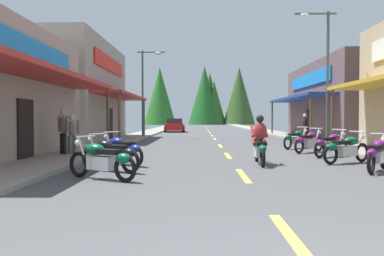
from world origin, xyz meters
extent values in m
cube|color=#4C4C4F|center=(0.00, 33.18, -0.05)|extent=(9.69, 96.36, 0.10)
cube|color=gray|center=(-5.92, 33.18, 0.06)|extent=(2.16, 96.36, 0.12)
cube|color=gray|center=(5.92, 33.18, 0.06)|extent=(2.16, 96.36, 0.12)
cube|color=#E0C64C|center=(0.00, 2.00, 0.01)|extent=(0.16, 2.40, 0.01)
cube|color=#E0C64C|center=(0.00, 7.18, 0.01)|extent=(0.16, 2.40, 0.01)
cube|color=#E0C64C|center=(0.00, 12.28, 0.01)|extent=(0.16, 2.40, 0.01)
cube|color=#E0C64C|center=(0.00, 17.43, 0.01)|extent=(0.16, 2.40, 0.01)
cube|color=#E0C64C|center=(0.00, 23.84, 0.01)|extent=(0.16, 2.40, 0.01)
cube|color=#E0C64C|center=(0.00, 28.85, 0.01)|extent=(0.16, 2.40, 0.01)
cube|color=#E0C64C|center=(0.00, 35.02, 0.01)|extent=(0.16, 2.40, 0.01)
cube|color=#E0C64C|center=(0.00, 40.71, 0.01)|extent=(0.16, 2.40, 0.01)
cube|color=#E0C64C|center=(0.00, 46.49, 0.01)|extent=(0.16, 2.40, 0.01)
cube|color=#E0C64C|center=(0.00, 52.02, 0.01)|extent=(0.16, 2.40, 0.01)
cube|color=#E0C64C|center=(0.00, 58.93, 0.01)|extent=(0.16, 2.40, 0.01)
cube|color=#E0C64C|center=(0.00, 64.89, 0.01)|extent=(0.16, 2.40, 0.01)
cube|color=#E0C64C|center=(0.00, 71.55, 0.01)|extent=(0.16, 2.40, 0.01)
cube|color=#B72D28|center=(-6.10, 10.24, 2.90)|extent=(1.80, 10.69, 0.16)
cylinder|color=brown|center=(-5.40, 15.39, 1.41)|extent=(0.14, 0.14, 2.82)
cube|color=#197FCC|center=(-6.94, 10.24, 3.79)|extent=(0.10, 8.32, 0.90)
cube|color=black|center=(-6.96, 10.24, 1.05)|extent=(0.08, 1.10, 2.10)
cube|color=gray|center=(-10.15, 22.64, 3.20)|extent=(6.31, 10.90, 6.40)
cube|color=#B72D28|center=(-6.10, 22.64, 2.90)|extent=(1.80, 9.81, 0.16)
cylinder|color=brown|center=(-5.40, 17.93, 1.41)|extent=(0.14, 0.14, 2.82)
cylinder|color=brown|center=(-5.40, 27.34, 1.41)|extent=(0.14, 0.14, 2.82)
cube|color=red|center=(-6.94, 22.64, 4.99)|extent=(0.10, 7.63, 0.90)
cube|color=black|center=(-6.96, 22.64, 1.05)|extent=(0.08, 1.10, 2.10)
cylinder|color=brown|center=(5.40, 16.26, 1.41)|extent=(0.14, 0.14, 2.82)
cube|color=brown|center=(10.10, 25.67, 2.73)|extent=(6.19, 13.41, 5.45)
cube|color=navy|center=(6.10, 25.67, 2.90)|extent=(1.80, 12.07, 0.16)
cylinder|color=brown|center=(5.40, 19.84, 1.41)|extent=(0.14, 0.14, 2.82)
cylinder|color=brown|center=(5.40, 31.50, 1.41)|extent=(0.14, 0.14, 2.82)
cube|color=#197FCC|center=(6.94, 25.67, 4.25)|extent=(0.10, 9.38, 0.90)
cube|color=black|center=(6.96, 25.67, 1.05)|extent=(0.08, 1.10, 2.10)
cylinder|color=#474C51|center=(-5.24, 25.59, 3.20)|extent=(0.14, 0.14, 6.39)
cylinder|color=#474C51|center=(-4.62, 25.59, 6.29)|extent=(2.06, 0.10, 0.10)
ellipsoid|color=silver|center=(-4.09, 25.59, 6.19)|extent=(0.50, 0.30, 0.24)
cylinder|color=#474C51|center=(5.24, 16.52, 3.35)|extent=(0.14, 0.14, 6.70)
cylinder|color=#474C51|center=(4.62, 16.52, 6.60)|extent=(2.06, 0.10, 0.10)
ellipsoid|color=silver|center=(4.09, 16.52, 6.50)|extent=(0.50, 0.30, 0.24)
torus|color=black|center=(4.26, 8.68, 0.32)|extent=(0.46, 0.57, 0.64)
torus|color=black|center=(3.37, 7.48, 0.32)|extent=(0.46, 0.57, 0.64)
cube|color=silver|center=(3.81, 8.08, 0.40)|extent=(0.64, 0.73, 0.32)
ellipsoid|color=#721972|center=(3.93, 8.24, 0.72)|extent=(0.59, 0.64, 0.28)
cube|color=black|center=(3.66, 7.88, 0.68)|extent=(0.58, 0.65, 0.12)
ellipsoid|color=#721972|center=(3.40, 7.52, 0.55)|extent=(0.46, 0.50, 0.24)
cylinder|color=silver|center=(4.18, 8.58, 0.65)|extent=(0.27, 0.33, 0.71)
cylinder|color=silver|center=(4.11, 8.48, 1.02)|extent=(0.51, 0.39, 0.04)
sphere|color=white|center=(4.28, 8.70, 0.85)|extent=(0.16, 0.16, 0.16)
torus|color=black|center=(4.32, 10.30, 0.32)|extent=(0.60, 0.41, 0.64)
torus|color=black|center=(3.03, 9.55, 0.32)|extent=(0.60, 0.41, 0.64)
cube|color=silver|center=(3.68, 9.93, 0.40)|extent=(0.75, 0.59, 0.32)
ellipsoid|color=#0C5933|center=(3.85, 10.03, 0.72)|extent=(0.64, 0.56, 0.28)
cube|color=black|center=(3.46, 9.80, 0.68)|extent=(0.66, 0.54, 0.12)
ellipsoid|color=#0C5933|center=(3.07, 9.58, 0.55)|extent=(0.50, 0.43, 0.24)
cylinder|color=silver|center=(4.21, 10.24, 0.65)|extent=(0.35, 0.24, 0.71)
cylinder|color=silver|center=(4.11, 10.18, 1.02)|extent=(0.33, 0.54, 0.04)
sphere|color=white|center=(4.35, 10.32, 0.85)|extent=(0.16, 0.16, 0.16)
torus|color=black|center=(4.48, 12.45, 0.32)|extent=(0.57, 0.47, 0.64)
torus|color=black|center=(3.30, 11.52, 0.32)|extent=(0.57, 0.47, 0.64)
cube|color=silver|center=(3.89, 11.99, 0.40)|extent=(0.72, 0.65, 0.32)
ellipsoid|color=#721972|center=(4.05, 12.11, 0.72)|extent=(0.64, 0.60, 0.28)
cube|color=black|center=(3.70, 11.83, 0.68)|extent=(0.64, 0.59, 0.12)
ellipsoid|color=#721972|center=(3.34, 11.55, 0.55)|extent=(0.49, 0.46, 0.24)
cylinder|color=silver|center=(4.38, 12.37, 0.65)|extent=(0.33, 0.28, 0.71)
cylinder|color=silver|center=(4.29, 12.29, 1.02)|extent=(0.40, 0.50, 0.04)
sphere|color=white|center=(4.51, 12.47, 0.85)|extent=(0.16, 0.16, 0.16)
torus|color=black|center=(4.12, 14.25, 0.32)|extent=(0.54, 0.50, 0.64)
torus|color=black|center=(3.01, 13.24, 0.32)|extent=(0.54, 0.50, 0.64)
cube|color=silver|center=(3.56, 13.75, 0.40)|extent=(0.71, 0.68, 0.32)
ellipsoid|color=#721972|center=(3.71, 13.88, 0.72)|extent=(0.63, 0.61, 0.28)
cube|color=black|center=(3.38, 13.58, 0.68)|extent=(0.63, 0.61, 0.12)
ellipsoid|color=#721972|center=(3.05, 13.28, 0.55)|extent=(0.49, 0.47, 0.24)
cylinder|color=silver|center=(4.02, 14.16, 0.65)|extent=(0.32, 0.29, 0.71)
cylinder|color=silver|center=(3.93, 14.08, 1.02)|extent=(0.43, 0.47, 0.04)
sphere|color=white|center=(4.14, 14.27, 0.85)|extent=(0.16, 0.16, 0.16)
torus|color=black|center=(4.12, 16.36, 0.32)|extent=(0.53, 0.51, 0.64)
torus|color=black|center=(3.02, 15.33, 0.32)|extent=(0.53, 0.51, 0.64)
cube|color=silver|center=(3.57, 15.85, 0.40)|extent=(0.70, 0.68, 0.32)
ellipsoid|color=#0C5933|center=(3.72, 15.98, 0.72)|extent=(0.63, 0.62, 0.28)
cube|color=black|center=(3.39, 15.68, 0.68)|extent=(0.63, 0.62, 0.12)
ellipsoid|color=#0C5933|center=(3.06, 15.37, 0.55)|extent=(0.48, 0.48, 0.24)
cylinder|color=silver|center=(4.02, 16.27, 0.65)|extent=(0.31, 0.30, 0.71)
cylinder|color=silver|center=(3.94, 16.19, 1.02)|extent=(0.44, 0.46, 0.04)
sphere|color=white|center=(4.14, 16.38, 0.85)|extent=(0.16, 0.16, 0.16)
torus|color=black|center=(-4.11, 6.89, 0.32)|extent=(0.60, 0.41, 0.64)
torus|color=black|center=(-2.82, 6.13, 0.32)|extent=(0.60, 0.41, 0.64)
cube|color=silver|center=(-3.46, 6.51, 0.40)|extent=(0.75, 0.59, 0.32)
ellipsoid|color=#0C5933|center=(-3.64, 6.61, 0.72)|extent=(0.64, 0.56, 0.28)
cube|color=black|center=(-3.25, 6.39, 0.68)|extent=(0.66, 0.54, 0.12)
ellipsoid|color=#0C5933|center=(-2.86, 6.16, 0.55)|extent=(0.50, 0.43, 0.24)
cylinder|color=silver|center=(-4.00, 6.83, 0.65)|extent=(0.35, 0.24, 0.71)
cylinder|color=silver|center=(-3.90, 6.76, 1.02)|extent=(0.34, 0.54, 0.04)
sphere|color=white|center=(-4.14, 6.91, 0.85)|extent=(0.16, 0.16, 0.16)
torus|color=black|center=(-4.22, 8.28, 0.32)|extent=(0.60, 0.42, 0.64)
torus|color=black|center=(-2.94, 7.50, 0.32)|extent=(0.60, 0.42, 0.64)
cube|color=silver|center=(-3.58, 7.89, 0.40)|extent=(0.74, 0.60, 0.32)
ellipsoid|color=black|center=(-3.75, 7.99, 0.72)|extent=(0.64, 0.56, 0.28)
cube|color=black|center=(-3.37, 7.76, 0.68)|extent=(0.66, 0.55, 0.12)
ellipsoid|color=black|center=(-2.98, 7.53, 0.55)|extent=(0.50, 0.43, 0.24)
cylinder|color=silver|center=(-4.11, 8.21, 0.65)|extent=(0.35, 0.24, 0.71)
cylinder|color=silver|center=(-4.01, 8.15, 1.02)|extent=(0.35, 0.53, 0.04)
sphere|color=white|center=(-4.24, 8.30, 0.85)|extent=(0.16, 0.16, 0.16)
torus|color=black|center=(-4.13, 9.87, 0.32)|extent=(0.54, 0.50, 0.64)
torus|color=black|center=(-3.01, 8.87, 0.32)|extent=(0.54, 0.50, 0.64)
cube|color=silver|center=(-3.57, 9.37, 0.40)|extent=(0.71, 0.67, 0.32)
ellipsoid|color=navy|center=(-3.72, 9.50, 0.72)|extent=(0.63, 0.61, 0.28)
cube|color=black|center=(-3.39, 9.20, 0.68)|extent=(0.63, 0.61, 0.12)
ellipsoid|color=navy|center=(-3.05, 8.90, 0.55)|extent=(0.49, 0.47, 0.24)
cylinder|color=silver|center=(-4.04, 9.78, 0.65)|extent=(0.32, 0.29, 0.71)
cylinder|color=silver|center=(-3.95, 9.70, 1.02)|extent=(0.43, 0.47, 0.04)
sphere|color=white|center=(-4.15, 9.89, 0.85)|extent=(0.16, 0.16, 0.16)
torus|color=black|center=(0.82, 10.36, 0.32)|extent=(0.12, 0.64, 0.64)
torus|color=black|center=(0.77, 8.86, 0.32)|extent=(0.12, 0.64, 0.64)
cube|color=silver|center=(0.80, 9.61, 0.40)|extent=(0.30, 0.71, 0.32)
ellipsoid|color=#0C5933|center=(0.80, 9.81, 0.72)|extent=(0.34, 0.57, 0.28)
cube|color=black|center=(0.79, 9.36, 0.68)|extent=(0.30, 0.61, 0.12)
ellipsoid|color=#0C5933|center=(0.78, 8.91, 0.55)|extent=(0.25, 0.45, 0.24)
cylinder|color=silver|center=(0.82, 10.23, 0.65)|extent=(0.07, 0.37, 0.71)
cylinder|color=silver|center=(0.81, 10.11, 1.02)|extent=(0.60, 0.06, 0.04)
sphere|color=white|center=(0.82, 10.39, 0.85)|extent=(0.16, 0.16, 0.16)
ellipsoid|color=maroon|center=(0.79, 9.46, 1.05)|extent=(0.39, 0.39, 0.64)
sphere|color=black|center=(0.79, 9.51, 1.45)|extent=(0.24, 0.24, 0.24)
cylinder|color=maroon|center=(0.64, 9.63, 0.70)|extent=(0.15, 0.43, 0.24)
cylinder|color=maroon|center=(0.60, 9.77, 1.05)|extent=(0.12, 0.51, 0.40)
cylinder|color=maroon|center=(0.96, 9.62, 0.70)|extent=(0.15, 0.43, 0.24)
cylinder|color=maroon|center=(1.01, 9.75, 1.05)|extent=(0.12, 0.51, 0.40)
cylinder|color=#3F593F|center=(-5.85, 11.89, 0.40)|extent=(0.14, 0.14, 0.80)
cylinder|color=#3F593F|center=(-6.00, 11.79, 0.40)|extent=(0.14, 0.14, 0.80)
ellipsoid|color=#726659|center=(-5.93, 11.84, 1.09)|extent=(0.44, 0.42, 0.57)
cylinder|color=#726659|center=(-5.73, 11.98, 1.12)|extent=(0.09, 0.09, 0.54)
cylinder|color=#726659|center=(-6.12, 11.70, 1.12)|extent=(0.09, 0.09, 0.54)
sphere|color=beige|center=(-5.93, 11.84, 1.49)|extent=(0.22, 0.22, 0.22)
cylinder|color=maroon|center=(5.51, 21.52, 0.43)|extent=(0.14, 0.14, 0.87)
cylinder|color=maroon|center=(5.48, 21.34, 0.43)|extent=(0.14, 0.14, 0.87)
ellipsoid|color=black|center=(5.50, 21.43, 1.17)|extent=(0.31, 0.39, 0.61)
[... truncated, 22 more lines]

